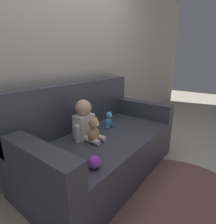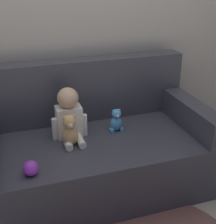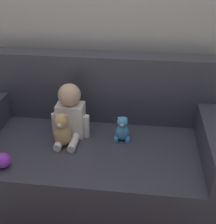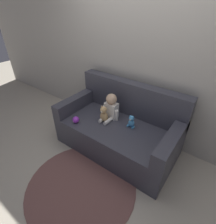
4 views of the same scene
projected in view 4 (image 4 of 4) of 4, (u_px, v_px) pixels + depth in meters
name	position (u px, v px, depth m)	size (l,w,h in m)	color
ground_plane	(117.00, 146.00, 2.84)	(12.00, 12.00, 0.00)	#B7AD99
wall_back	(141.00, 58.00, 2.51)	(8.00, 0.05, 2.60)	#ADA89E
couch	(119.00, 128.00, 2.70)	(1.77, 0.94, 0.98)	#383842
person_baby	(111.00, 108.00, 2.64)	(0.28, 0.32, 0.40)	white
teddy_bear_brown	(104.00, 114.00, 2.59)	(0.12, 0.12, 0.25)	tan
plush_toy_side	(131.00, 122.00, 2.49)	(0.11, 0.09, 0.19)	#4C9EDB
toy_ball	(76.00, 120.00, 2.60)	(0.10, 0.10, 0.10)	purple
floor_rug	(82.00, 186.00, 2.23)	(1.39, 1.39, 0.01)	brown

